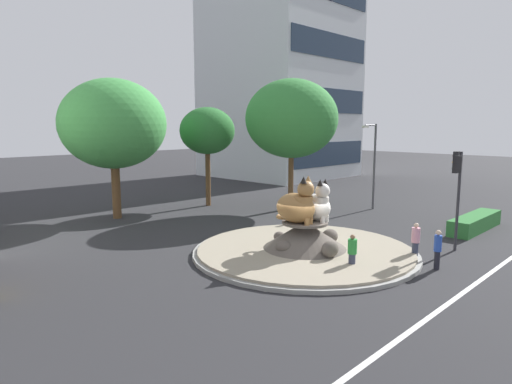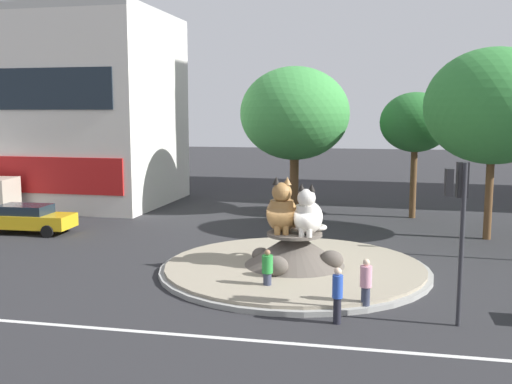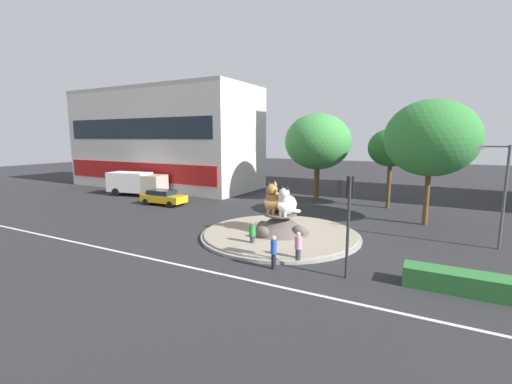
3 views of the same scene
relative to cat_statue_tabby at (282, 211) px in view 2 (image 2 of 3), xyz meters
name	(u,v)px [view 2 (image 2 of 3)]	position (x,y,z in m)	size (l,w,h in m)	color
ground_plane	(294,272)	(0.52, -0.05, -2.42)	(160.00, 160.00, 0.00)	#28282B
lane_centreline	(257,341)	(0.52, -7.44, -2.42)	(112.00, 0.20, 0.01)	silver
roundabout_island	(294,260)	(0.52, -0.06, -1.95)	(10.75, 10.75, 1.60)	gray
cat_statue_tabby	(282,211)	(0.00, 0.00, 0.00)	(1.52, 2.37, 2.26)	#9E703D
cat_statue_white	(308,215)	(1.07, -0.27, -0.08)	(1.31, 2.02, 2.04)	silver
traffic_light_mast	(459,207)	(6.07, -4.97, 1.17)	(0.71, 0.61, 4.90)	#2D2D33
broadleaf_tree_behind_island	(295,114)	(-1.52, 14.16, 3.79)	(6.84, 6.84, 9.14)	brown
second_tree_near_tower	(415,123)	(5.78, 13.43, 3.27)	(4.15, 4.15, 7.49)	brown
third_tree_left	(494,106)	(9.13, 7.99, 4.18)	(6.68, 6.68, 9.45)	brown
pedestrian_pink_shirt	(366,284)	(3.42, -4.25, -1.53)	(0.38, 0.38, 1.71)	#33384C
pedestrian_green_shirt	(267,270)	(-0.02, -3.03, -1.61)	(0.39, 0.39, 1.57)	#33384C
pedestrian_blue_shirt	(337,294)	(2.61, -5.60, -1.49)	(0.32, 0.32, 1.74)	black
sedan_on_far_lane	(28,218)	(-14.25, 4.65, -1.63)	(4.64, 2.20, 1.50)	gold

